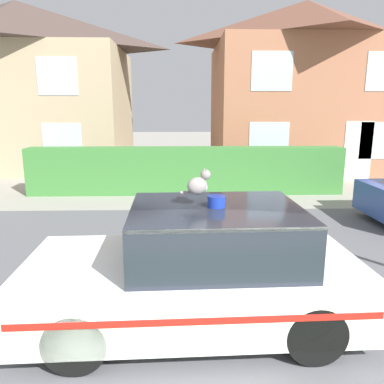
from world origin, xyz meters
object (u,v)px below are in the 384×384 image
police_car (199,270)px  house_right (303,86)px  cat (199,184)px  house_left (23,86)px

police_car → house_right: size_ratio=0.51×
police_car → house_right: house_right is taller
cat → house_right: bearing=49.6°
police_car → house_left: house_left is taller
police_car → house_left: 14.37m
house_left → house_right: bearing=-2.2°
police_car → cat: (-0.00, 0.08, 1.00)m
house_left → house_right: house_left is taller
cat → house_right: 12.88m
police_car → cat: cat is taller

